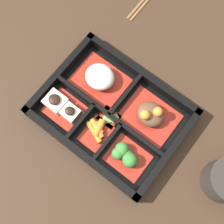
{
  "coord_description": "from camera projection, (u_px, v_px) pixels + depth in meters",
  "views": [
    {
      "loc": [
        0.11,
        -0.15,
        0.66
      ],
      "look_at": [
        0.0,
        0.0,
        0.03
      ],
      "focal_mm": 50.0,
      "sensor_mm": 36.0,
      "label": 1
    }
  ],
  "objects": [
    {
      "name": "bowl_pickles",
      "position": [
        111.0,
        119.0,
        0.67
      ],
      "size": [
        0.04,
        0.04,
        0.01
      ],
      "color": "maroon",
      "rests_on": "bento_base"
    },
    {
      "name": "ground_plane",
      "position": [
        112.0,
        115.0,
        0.68
      ],
      "size": [
        3.0,
        3.0,
        0.0
      ],
      "primitive_type": "plane",
      "color": "#382619"
    },
    {
      "name": "bowl_greens",
      "position": [
        126.0,
        156.0,
        0.63
      ],
      "size": [
        0.08,
        0.07,
        0.04
      ],
      "color": "maroon",
      "rests_on": "bento_base"
    },
    {
      "name": "bowl_stew",
      "position": [
        150.0,
        115.0,
        0.66
      ],
      "size": [
        0.12,
        0.09,
        0.05
      ],
      "color": "maroon",
      "rests_on": "bento_base"
    },
    {
      "name": "bowl_carrots",
      "position": [
        96.0,
        130.0,
        0.66
      ],
      "size": [
        0.06,
        0.07,
        0.02
      ],
      "color": "maroon",
      "rests_on": "bento_base"
    },
    {
      "name": "bento_rim",
      "position": [
        111.0,
        114.0,
        0.67
      ],
      "size": [
        0.3,
        0.23,
        0.04
      ],
      "color": "black",
      "rests_on": "ground_plane"
    },
    {
      "name": "bowl_rice",
      "position": [
        100.0,
        78.0,
        0.68
      ],
      "size": [
        0.12,
        0.09,
        0.04
      ],
      "color": "maroon",
      "rests_on": "bento_base"
    },
    {
      "name": "bento_base",
      "position": [
        112.0,
        115.0,
        0.68
      ],
      "size": [
        0.3,
        0.23,
        0.01
      ],
      "color": "black",
      "rests_on": "ground_plane"
    },
    {
      "name": "bowl_tofu",
      "position": [
        63.0,
        107.0,
        0.67
      ],
      "size": [
        0.08,
        0.07,
        0.03
      ],
      "color": "maroon",
      "rests_on": "bento_base"
    }
  ]
}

